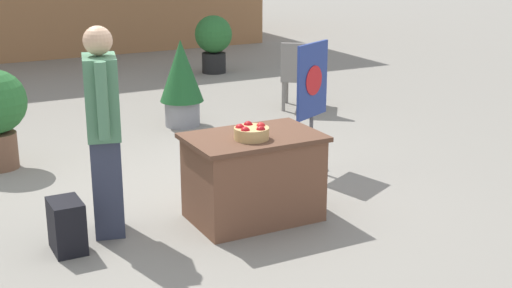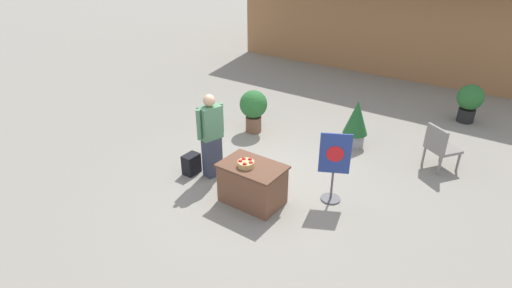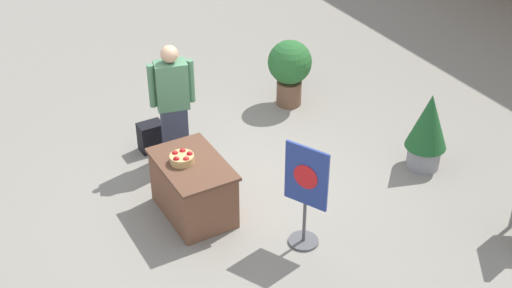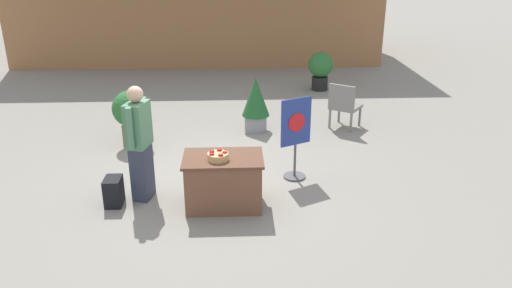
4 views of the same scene
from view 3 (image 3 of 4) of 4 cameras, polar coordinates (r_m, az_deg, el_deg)
ground_plane at (r=9.41m, az=-1.16°, el=-3.34°), size 120.00×120.00×0.00m
display_table at (r=8.76m, az=-5.04°, el=-3.53°), size 1.14×0.75×0.76m
apple_basket at (r=8.53m, az=-5.95°, el=-1.13°), size 0.29×0.29×0.13m
person_visitor at (r=9.52m, az=-6.66°, el=3.23°), size 0.35×0.60×1.73m
backpack at (r=10.12m, az=-8.39°, el=0.59°), size 0.24×0.34×0.42m
poster_board at (r=8.10m, az=3.99°, el=-3.95°), size 0.50×0.36×1.35m
potted_plant_near_right at (r=10.94m, az=2.71°, el=6.17°), size 0.68×0.68×1.06m
potted_plant_far_left at (r=9.72m, az=13.58°, el=1.21°), size 0.56×0.56×1.12m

